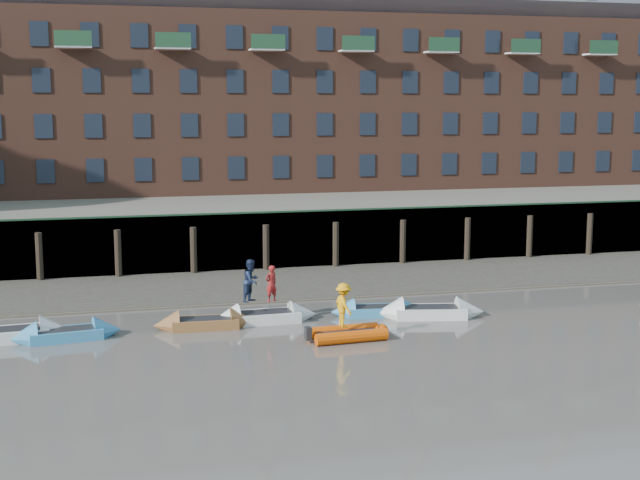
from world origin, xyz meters
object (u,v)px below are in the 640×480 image
object	(u,v)px
person_rower_b	(251,281)
rowboat_0	(7,335)
rowboat_4	(377,311)
rowboat_3	(265,317)
rowboat_2	(205,323)
person_rower_a	(271,284)
person_rib_crew	(344,305)
rowboat_1	(66,334)
rowboat_5	(430,312)
rib_tender	(350,333)

from	to	relation	value
person_rower_b	rowboat_0	bearing A→B (deg)	134.83
rowboat_4	rowboat_3	bearing A→B (deg)	-173.29
rowboat_2	rowboat_4	bearing A→B (deg)	5.01
person_rower_a	person_rib_crew	distance (m)	4.17
rowboat_4	person_rower_a	bearing A→B (deg)	-173.42
person_rib_crew	person_rower_b	bearing A→B (deg)	29.67
rowboat_3	rowboat_1	bearing A→B (deg)	-176.16
rowboat_5	rib_tender	world-z (taller)	rowboat_5
rowboat_1	rowboat_3	size ratio (longest dim) A/B	0.98
rowboat_5	person_rib_crew	distance (m)	5.44
rowboat_1	rowboat_4	size ratio (longest dim) A/B	1.07
rowboat_4	rib_tender	xyz separation A→B (m)	(-2.24, -3.53, 0.03)
rowboat_4	person_rower_b	size ratio (longest dim) A/B	2.29
rowboat_1	rowboat_5	distance (m)	15.30
rowboat_2	rowboat_3	distance (m)	2.63
rowboat_5	rowboat_4	bearing A→B (deg)	168.16
rowboat_2	rowboat_3	size ratio (longest dim) A/B	0.94
person_rib_crew	rib_tender	bearing A→B (deg)	-102.24
rowboat_5	rib_tender	distance (m)	5.08
person_rib_crew	rowboat_5	bearing A→B (deg)	-70.35
rowboat_1	person_rower_a	size ratio (longest dim) A/B	2.86
rowboat_5	person_rower_a	world-z (taller)	person_rower_a
rowboat_1	person_rib_crew	size ratio (longest dim) A/B	2.54
rowboat_0	rowboat_4	distance (m)	15.39
rowboat_2	person_rib_crew	world-z (taller)	person_rib_crew
person_rower_a	person_rib_crew	size ratio (longest dim) A/B	0.89
rowboat_1	rowboat_3	xyz separation A→B (m)	(8.16, 0.84, 0.01)
person_rower_a	rowboat_5	bearing A→B (deg)	146.51
rib_tender	person_rib_crew	distance (m)	1.19
rowboat_1	person_rib_crew	distance (m)	11.05
rib_tender	person_rib_crew	bearing A→B (deg)	173.19
rowboat_3	person_rib_crew	world-z (taller)	person_rib_crew
rowboat_2	rowboat_0	bearing A→B (deg)	-177.08
rib_tender	person_rib_crew	world-z (taller)	person_rib_crew
person_rower_a	person_rower_b	world-z (taller)	person_rower_b
rowboat_2	person_rower_a	size ratio (longest dim) A/B	2.74
rowboat_4	rowboat_1	bearing A→B (deg)	-169.60
rowboat_5	person_rib_crew	world-z (taller)	person_rib_crew
person_rower_a	person_rower_b	xyz separation A→B (m)	(-0.82, 0.17, 0.14)
person_rower_a	person_rib_crew	bearing A→B (deg)	96.26
rowboat_2	rib_tender	world-z (taller)	rowboat_2
rowboat_1	person_rower_b	bearing A→B (deg)	-0.18
rowboat_3	rib_tender	distance (m)	4.50
rib_tender	person_rower_b	world-z (taller)	person_rower_b
rowboat_2	rowboat_3	bearing A→B (deg)	10.55
person_rower_b	person_rib_crew	size ratio (longest dim) A/B	1.04
rowboat_3	person_rib_crew	distance (m)	4.47
rowboat_2	rowboat_3	xyz separation A→B (m)	(2.60, 0.38, 0.01)
rowboat_1	person_rower_a	xyz separation A→B (m)	(8.45, 0.85, 1.45)
rowboat_5	person_rower_b	xyz separation A→B (m)	(-7.67, 1.12, 1.56)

